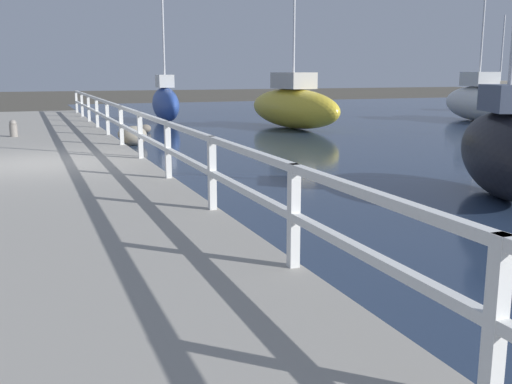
% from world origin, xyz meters
% --- Properties ---
extents(ground_plane, '(120.00, 120.00, 0.00)m').
position_xyz_m(ground_plane, '(0.00, 0.00, 0.00)').
color(ground_plane, '#4C473D').
extents(dock_walkway, '(4.43, 36.00, 0.33)m').
position_xyz_m(dock_walkway, '(0.00, 0.00, 0.17)').
color(dock_walkway, '#9E998E').
rests_on(dock_walkway, ground).
extents(railing, '(0.10, 32.50, 1.03)m').
position_xyz_m(railing, '(2.11, -0.00, 1.03)').
color(railing, white).
rests_on(railing, dock_walkway).
extents(boulder_downstream, '(0.80, 0.72, 0.60)m').
position_xyz_m(boulder_downstream, '(2.86, 5.21, 0.30)').
color(boulder_downstream, gray).
rests_on(boulder_downstream, ground).
extents(boulder_near_dock, '(0.64, 0.58, 0.48)m').
position_xyz_m(boulder_near_dock, '(2.84, 6.24, 0.24)').
color(boulder_near_dock, gray).
rests_on(boulder_near_dock, ground).
extents(boulder_upstream, '(0.41, 0.37, 0.31)m').
position_xyz_m(boulder_upstream, '(3.94, 8.96, 0.15)').
color(boulder_upstream, slate).
rests_on(boulder_upstream, ground).
extents(mooring_bollard, '(0.23, 0.23, 0.50)m').
position_xyz_m(mooring_bollard, '(-0.57, 5.87, 0.58)').
color(mooring_bollard, gray).
rests_on(mooring_bollard, dock_walkway).
extents(sailboat_black, '(2.40, 3.86, 7.84)m').
position_xyz_m(sailboat_black, '(7.66, -5.00, 0.86)').
color(sailboat_black, black).
rests_on(sailboat_black, water_surface).
extents(sailboat_gray, '(3.30, 5.07, 5.30)m').
position_xyz_m(sailboat_gray, '(25.08, 13.87, 0.68)').
color(sailboat_gray, gray).
rests_on(sailboat_gray, water_surface).
extents(sailboat_yellow, '(2.28, 6.14, 5.31)m').
position_xyz_m(sailboat_yellow, '(9.78, 8.59, 0.88)').
color(sailboat_yellow, gold).
rests_on(sailboat_yellow, water_surface).
extents(sailboat_white, '(2.73, 5.84, 5.73)m').
position_xyz_m(sailboat_white, '(19.16, 8.82, 0.89)').
color(sailboat_white, white).
rests_on(sailboat_white, water_surface).
extents(sailboat_blue, '(1.07, 4.01, 8.16)m').
position_xyz_m(sailboat_blue, '(5.73, 13.52, 0.87)').
color(sailboat_blue, '#2D4C9E').
rests_on(sailboat_blue, water_surface).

